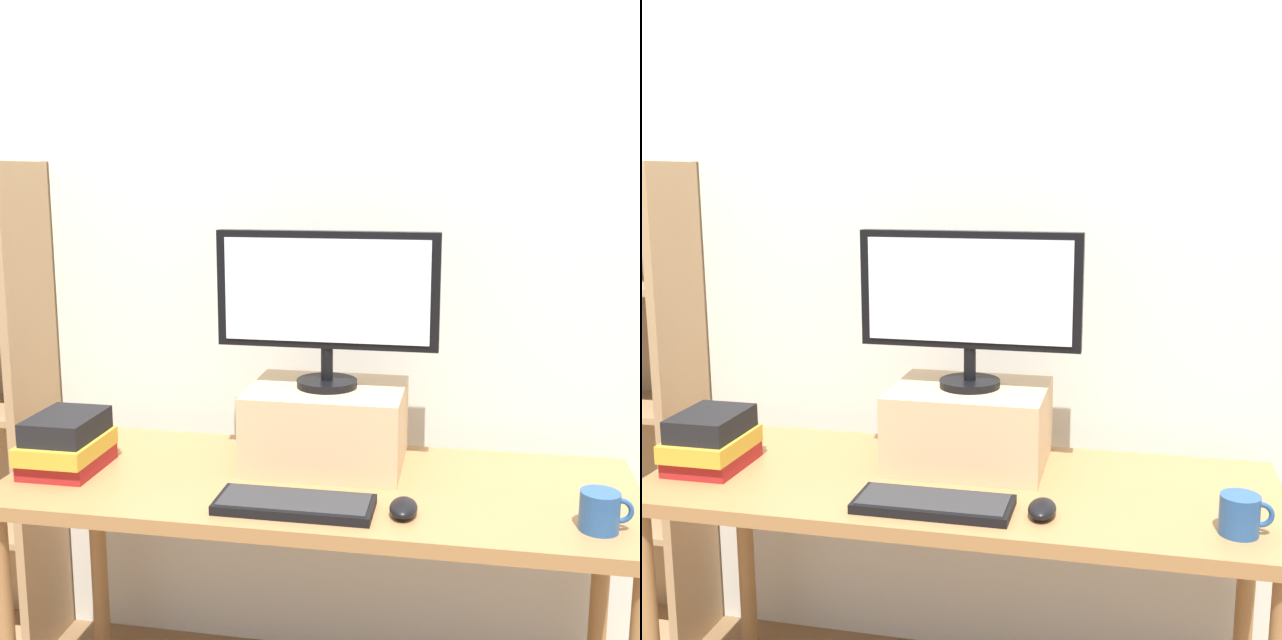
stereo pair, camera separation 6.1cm
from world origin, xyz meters
The scene contains 8 objects.
back_wall centered at (0.00, 0.44, 1.30)m, with size 7.00×0.08×2.60m.
desk centered at (0.00, 0.00, 0.65)m, with size 1.59×0.61×0.73m.
riser_box centered at (0.00, 0.13, 0.83)m, with size 0.41×0.32×0.21m.
computer_monitor centered at (0.00, 0.13, 1.18)m, with size 0.58×0.16×0.41m.
keyboard centered at (-0.02, -0.19, 0.74)m, with size 0.37×0.14×0.02m.
computer_mouse centered at (0.23, -0.17, 0.75)m, with size 0.06×0.10×0.04m.
book_stack centered at (-0.66, -0.05, 0.80)m, with size 0.18×0.23×0.15m.
coffee_mug centered at (0.66, -0.17, 0.77)m, with size 0.12×0.09×0.09m.
Camera 2 is at (0.42, -1.88, 1.50)m, focal length 45.00 mm.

